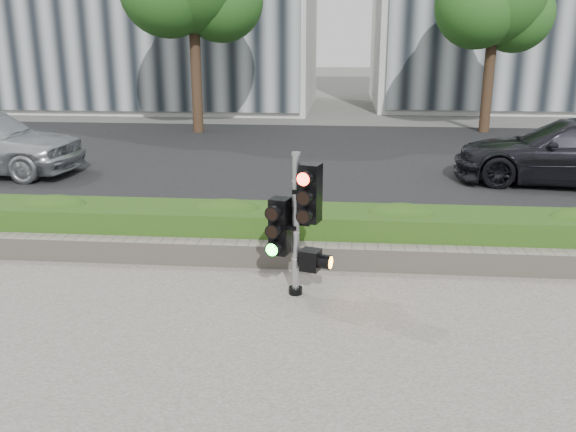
{
  "coord_description": "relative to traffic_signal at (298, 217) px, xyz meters",
  "views": [
    {
      "loc": [
        0.59,
        -6.48,
        3.3
      ],
      "look_at": [
        -0.06,
        0.6,
        1.18
      ],
      "focal_mm": 38.0,
      "sensor_mm": 36.0,
      "label": 1
    }
  ],
  "objects": [
    {
      "name": "curb",
      "position": [
        -0.04,
        2.24,
        -1.01
      ],
      "size": [
        60.0,
        0.25,
        0.12
      ],
      "primitive_type": "cube",
      "color": "gray",
      "rests_on": "ground"
    },
    {
      "name": "road",
      "position": [
        -0.04,
        9.09,
        -1.06
      ],
      "size": [
        60.0,
        13.0,
        0.02
      ],
      "primitive_type": "cube",
      "color": "black",
      "rests_on": "ground"
    },
    {
      "name": "stone_wall",
      "position": [
        -0.04,
        0.99,
        -0.87
      ],
      "size": [
        12.0,
        0.32,
        0.34
      ],
      "primitive_type": "cube",
      "color": "gray",
      "rests_on": "sidewalk"
    },
    {
      "name": "ground",
      "position": [
        -0.04,
        -0.91,
        -1.07
      ],
      "size": [
        120.0,
        120.0,
        0.0
      ],
      "primitive_type": "plane",
      "color": "#51514C",
      "rests_on": "ground"
    },
    {
      "name": "hedge",
      "position": [
        -0.04,
        1.64,
        -0.7
      ],
      "size": [
        12.0,
        1.0,
        0.68
      ],
      "primitive_type": "cube",
      "color": "#4B7925",
      "rests_on": "sidewalk"
    },
    {
      "name": "car_dark",
      "position": [
        5.69,
        6.76,
        -0.32
      ],
      "size": [
        5.35,
        2.81,
        1.48
      ],
      "primitive_type": "imported",
      "rotation": [
        0.0,
        0.0,
        -1.72
      ],
      "color": "black",
      "rests_on": "road"
    },
    {
      "name": "traffic_signal",
      "position": [
        0.0,
        0.0,
        0.0
      ],
      "size": [
        0.69,
        0.57,
        1.89
      ],
      "rotation": [
        0.0,
        0.0,
        -0.29
      ],
      "color": "black",
      "rests_on": "sidewalk"
    }
  ]
}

